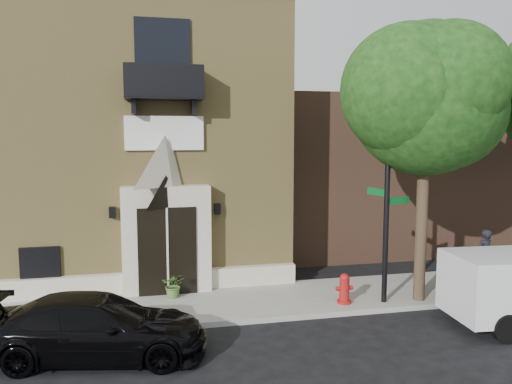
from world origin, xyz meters
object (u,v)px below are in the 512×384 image
black_sedan (97,327)px  dumpster (482,277)px  street_sign (387,204)px  fire_hydrant (344,289)px  pedestrian_near (484,256)px

black_sedan → dumpster: bearing=-72.8°
street_sign → black_sedan: bearing=177.3°
dumpster → street_sign: bearing=177.7°
fire_hydrant → pedestrian_near: (5.10, 0.89, 0.44)m
fire_hydrant → pedestrian_near: size_ratio=0.50×
black_sedan → pedestrian_near: 11.87m
dumpster → black_sedan: bearing=-171.2°
pedestrian_near → dumpster: bearing=34.4°
black_sedan → street_sign: 8.13m
street_sign → pedestrian_near: (3.94, 0.99, -1.93)m
pedestrian_near → black_sedan: bearing=-4.0°
black_sedan → pedestrian_near: size_ratio=2.76×
street_sign → pedestrian_near: bearing=-1.0°
street_sign → dumpster: size_ratio=3.19×
street_sign → fire_hydrant: size_ratio=6.48×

